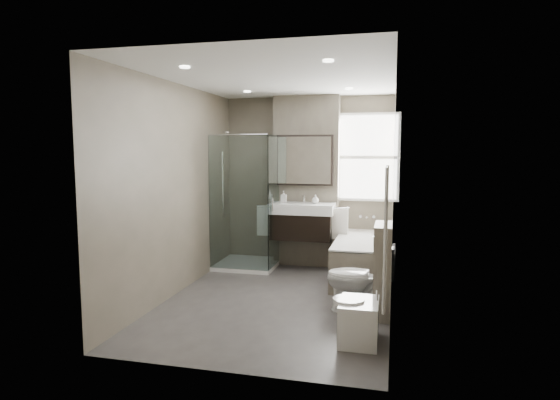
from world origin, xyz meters
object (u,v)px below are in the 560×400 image
(toilet, at_px, (360,278))
(bidet, at_px, (358,320))
(vanity, at_px, (302,221))
(bathtub, at_px, (363,257))

(toilet, height_order, bidet, toilet)
(vanity, distance_m, bidet, 2.72)
(vanity, bearing_deg, toilet, -59.11)
(vanity, relative_size, toilet, 1.26)
(vanity, xyz_separation_m, toilet, (0.97, -1.62, -0.36))
(bidet, bearing_deg, bathtub, 92.39)
(bathtub, bearing_deg, bidet, -87.61)
(bathtub, relative_size, bidet, 3.13)
(vanity, xyz_separation_m, bidet, (1.01, -2.46, -0.53))
(vanity, distance_m, bathtub, 1.07)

